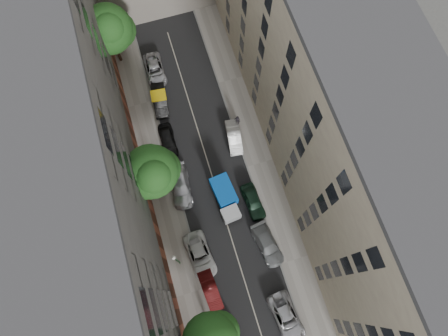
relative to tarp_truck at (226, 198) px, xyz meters
name	(u,v)px	position (x,y,z in m)	size (l,w,h in m)	color
ground	(212,177)	(-0.60, 2.96, -1.24)	(120.00, 120.00, 0.00)	#4C4C49
road_surface	(212,177)	(-0.60, 2.96, -1.23)	(8.00, 44.00, 0.02)	black
sidewalk_left	(164,191)	(-6.10, 2.96, -1.17)	(3.00, 44.00, 0.15)	gray
sidewalk_right	(260,163)	(4.90, 2.96, -1.17)	(3.00, 44.00, 0.15)	gray
building_left	(83,179)	(-11.60, 2.96, 8.76)	(8.00, 44.00, 20.00)	#4B4846
building_right	(328,110)	(10.40, 2.96, 8.76)	(8.00, 44.00, 20.00)	#B2A68A
tarp_truck	(226,198)	(0.00, 0.00, 0.00)	(2.43, 5.07, 2.26)	black
car_left_1	(211,290)	(-4.14, -8.44, -0.57)	(1.43, 4.10, 1.35)	#4A0E0F
car_left_2	(200,255)	(-4.20, -4.84, -0.55)	(2.30, 5.00, 1.39)	silver
car_left_3	(181,186)	(-4.20, 2.76, -0.50)	(2.08, 5.11, 1.48)	silver
car_left_4	(168,140)	(-4.20, 8.36, -0.54)	(1.66, 4.13, 1.41)	black
car_left_5	(160,100)	(-3.81, 13.44, -0.52)	(1.53, 4.39, 1.45)	black
car_left_6	(155,70)	(-3.40, 17.56, -0.58)	(2.19, 4.74, 1.32)	#B7B7BC
car_right_0	(287,318)	(2.20, -13.02, -0.55)	(2.30, 4.99, 1.39)	#BBBBC0
car_right_1	(267,245)	(2.69, -5.84, -0.55)	(1.95, 4.78, 1.39)	slate
car_right_2	(253,201)	(2.72, -1.10, -0.53)	(1.68, 4.17, 1.42)	black
car_right_3	(234,137)	(3.00, 6.56, -0.56)	(1.45, 4.16, 1.37)	silver
tree_mid	(153,173)	(-6.24, 3.13, 5.06)	(5.49, 5.24, 9.17)	#382619
tree_far	(109,31)	(-6.90, 20.37, 4.50)	(5.67, 5.45, 8.56)	#382619
lamp_post	(176,260)	(-6.40, -4.92, 2.44)	(0.36, 0.36, 5.62)	#195922
pedestrian	(237,120)	(3.90, 8.26, -0.18)	(0.67, 0.44, 1.83)	black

